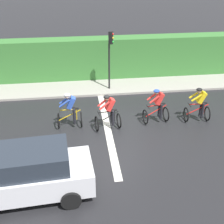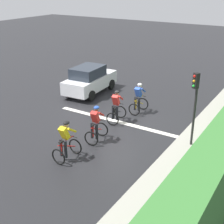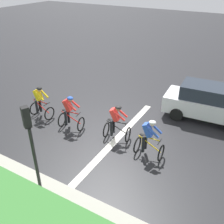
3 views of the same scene
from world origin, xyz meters
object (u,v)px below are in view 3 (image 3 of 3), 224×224
cyclist_mid (116,123)px  car_white (206,102)px  cyclist_lead (40,103)px  cyclist_second (70,113)px  cyclist_fourth (149,139)px  traffic_light_near_crossing (31,141)px

cyclist_mid → car_white: 4.80m
cyclist_mid → cyclist_lead: bearing=92.8°
cyclist_lead → cyclist_second: size_ratio=1.00×
cyclist_fourth → cyclist_lead: bearing=88.2°
cyclist_lead → car_white: size_ratio=0.39×
cyclist_second → cyclist_mid: bearing=-82.0°
cyclist_mid → traffic_light_near_crossing: traffic_light_near_crossing is taller
cyclist_fourth → car_white: 4.37m
cyclist_mid → cyclist_fourth: 1.72m
cyclist_lead → cyclist_second: bearing=-93.3°
cyclist_fourth → traffic_light_near_crossing: 4.56m
cyclist_second → cyclist_mid: size_ratio=1.00×
cyclist_lead → cyclist_second: 1.94m
cyclist_lead → cyclist_fourth: bearing=-91.8°
cyclist_second → cyclist_fourth: size_ratio=1.00×
cyclist_fourth → cyclist_mid: bearing=76.9°
traffic_light_near_crossing → cyclist_second: bearing=24.2°
cyclist_second → traffic_light_near_crossing: traffic_light_near_crossing is taller
traffic_light_near_crossing → cyclist_fourth: bearing=-31.0°
cyclist_second → traffic_light_near_crossing: (-3.78, -1.70, 1.43)m
traffic_light_near_crossing → cyclist_lead: bearing=43.1°
cyclist_mid → cyclist_fourth: bearing=-103.1°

